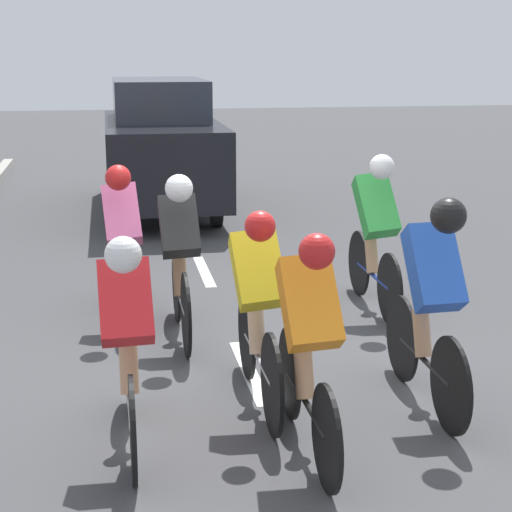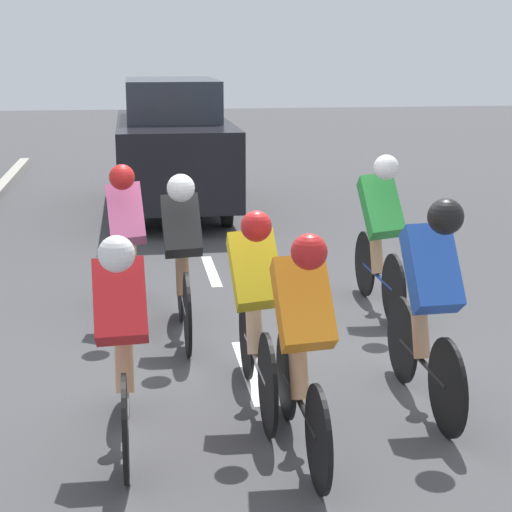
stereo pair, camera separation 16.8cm
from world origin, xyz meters
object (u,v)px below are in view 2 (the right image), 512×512
cyclist_yellow (255,305)px  support_car (173,145)px  cyclist_pink (128,236)px  cyclist_red (122,336)px  cyclist_blue (430,298)px  cyclist_green (380,229)px  cyclist_black (182,253)px  cyclist_orange (303,338)px

cyclist_yellow → support_car: size_ratio=0.39×
cyclist_pink → cyclist_red: bearing=89.2°
cyclist_red → cyclist_blue: (-2.11, -0.30, 0.07)m
cyclist_green → cyclist_blue: bearing=81.9°
cyclist_pink → support_car: support_car is taller
cyclist_blue → cyclist_yellow: bearing=-11.2°
cyclist_black → cyclist_green: 2.00m
cyclist_red → cyclist_orange: size_ratio=0.97×
cyclist_black → cyclist_orange: 2.41m
cyclist_red → cyclist_yellow: size_ratio=0.94×
cyclist_red → cyclist_blue: cyclist_blue is taller
cyclist_yellow → cyclist_orange: 0.81m
cyclist_blue → support_car: support_car is taller
cyclist_black → cyclist_orange: (-0.59, 2.34, -0.01)m
support_car → cyclist_orange: bearing=92.3°
cyclist_red → cyclist_orange: (-1.10, 0.25, 0.02)m
cyclist_blue → cyclist_orange: size_ratio=0.97×
cyclist_red → support_car: 8.40m
cyclist_pink → cyclist_green: size_ratio=1.01×
cyclist_black → support_car: size_ratio=0.38×
cyclist_red → support_car: size_ratio=0.36×
cyclist_green → cyclist_yellow: cyclist_green is taller
cyclist_black → cyclist_pink: 0.81m
cyclist_black → cyclist_pink: bearing=-54.8°
cyclist_yellow → support_car: support_car is taller
cyclist_green → cyclist_black: bearing=15.4°
cyclist_black → support_car: (-0.25, -6.28, 0.24)m
cyclist_red → cyclist_green: size_ratio=0.97×
cyclist_green → cyclist_red: bearing=47.0°
cyclist_pink → cyclist_orange: bearing=109.5°
cyclist_red → cyclist_pink: 2.75m
support_car → cyclist_red: bearing=84.8°
cyclist_orange → support_car: bearing=-87.7°
cyclist_red → cyclist_blue: 2.13m
cyclist_black → cyclist_pink: (0.47, -0.66, 0.01)m
cyclist_pink → cyclist_green: 2.40m
cyclist_blue → cyclist_green: (-0.33, -2.32, -0.01)m
cyclist_red → cyclist_yellow: 1.07m
cyclist_black → cyclist_yellow: size_ratio=0.97×
cyclist_red → cyclist_green: 3.58m
cyclist_pink → cyclist_orange: size_ratio=1.01×
cyclist_blue → cyclist_pink: (2.07, -2.45, -0.03)m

